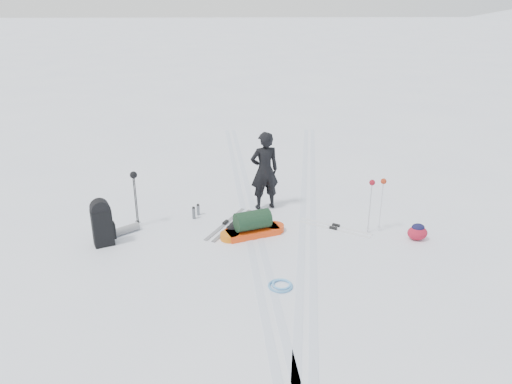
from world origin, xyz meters
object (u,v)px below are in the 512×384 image
pulk_sled (253,226)px  expedition_rucksack (105,223)px  skier (265,171)px  ski_poles_black (134,182)px

pulk_sled → expedition_rucksack: 3.06m
skier → expedition_rucksack: size_ratio=1.89×
skier → expedition_rucksack: (-3.36, -1.73, -0.48)m
pulk_sled → expedition_rucksack: size_ratio=1.50×
skier → pulk_sled: bearing=62.5°
pulk_sled → ski_poles_black: size_ratio=1.17×
skier → ski_poles_black: 3.01m
skier → pulk_sled: (-0.33, -1.46, -0.73)m
pulk_sled → ski_poles_black: bearing=147.0°
skier → pulk_sled: size_ratio=1.26×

